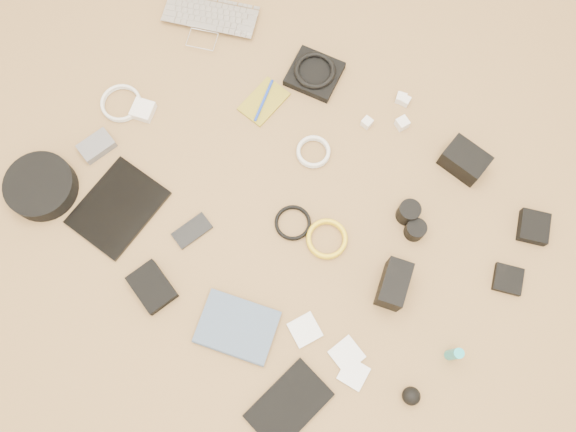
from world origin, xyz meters
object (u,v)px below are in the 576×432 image
Objects in this scene: dslr_camera at (465,160)px; paperback at (227,355)px; laptop at (207,27)px; phone at (192,231)px; tablet at (118,208)px; headphone_case at (41,186)px.

paperback is (-0.20, -0.86, -0.03)m from dslr_camera.
phone is at bearing -78.20° from laptop.
tablet is 1.26× the size of headphone_case.
tablet reaches higher than phone.
laptop is 0.69m from phone.
phone is at bearing 18.11° from tablet.
laptop is 2.42× the size of dslr_camera.
headphone_case is (-0.43, -0.17, 0.02)m from phone.
laptop is 0.66m from tablet.
laptop is at bearing -171.59° from dslr_camera.
paperback is (0.52, -0.13, 0.00)m from tablet.
tablet is 1.24× the size of paperback.
tablet is at bearing -145.27° from phone.
paperback is at bearing -2.80° from headphone_case.
laptop is 1.04m from paperback.
phone is at bearing -125.82° from dslr_camera.
dslr_camera is at bearing 66.83° from phone.
phone is 0.37m from paperback.
tablet is (-0.73, -0.74, -0.03)m from dslr_camera.
dslr_camera reaches higher than headphone_case.
tablet is 0.23m from phone.
headphone_case is at bearing 68.08° from paperback.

